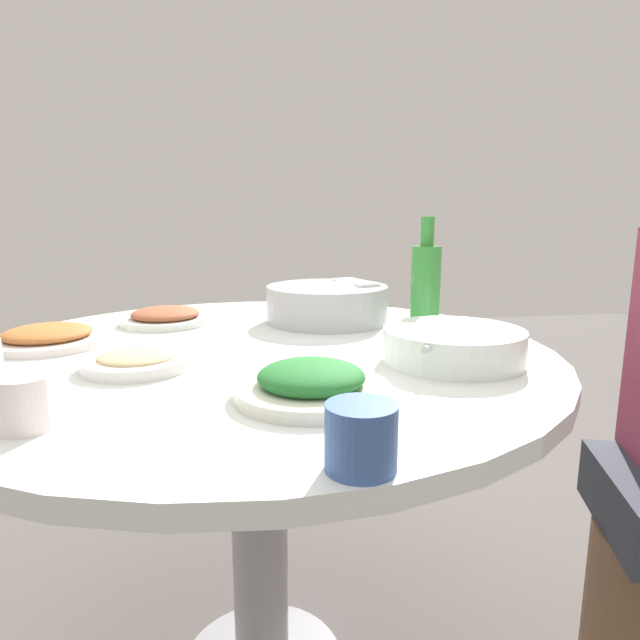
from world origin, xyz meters
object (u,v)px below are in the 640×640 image
Objects in this scene: tea_cup_near at (25,403)px; dish_noodles at (137,360)px; soup_bowl at (453,346)px; green_bottle at (426,284)px; dish_greens at (311,383)px; round_dining_table at (257,408)px; dish_tofu_braise at (48,337)px; rice_bowl at (327,303)px; dish_stirfry at (166,317)px; tea_cup_side at (361,437)px.

dish_noodles is at bearing -109.31° from tea_cup_near.
green_bottle is at bearing -100.05° from soup_bowl.
dish_greens is (0.29, 0.16, -0.01)m from soup_bowl.
tea_cup_near is at bearing 50.80° from round_dining_table.
round_dining_table is at bearing 166.45° from dish_tofu_braise.
dish_tofu_braise is (0.63, 0.15, -0.03)m from rice_bowl.
green_bottle is (-0.22, 0.11, 0.06)m from rice_bowl.
soup_bowl is 1.35× the size of dish_noodles.
rice_bowl is 0.45m from soup_bowl.
dish_noodles is at bearing 22.00° from green_bottle.
green_bottle is 3.73× the size of tea_cup_near.
rice_bowl reaches higher than dish_greens.
dish_stirfry is at bearing -38.41° from soup_bowl.
green_bottle reaches higher than tea_cup_side.
green_bottle is (-0.41, -0.14, 0.24)m from round_dining_table.
tea_cup_near is at bearing 18.07° from soup_bowl.
rice_bowl reaches higher than dish_stirfry.
tea_cup_side is at bearing 124.34° from dish_noodles.
green_bottle reaches higher than soup_bowl.
dish_greens is 0.66m from dish_tofu_braise.
soup_bowl is at bearing -124.32° from tea_cup_side.
tea_cup_near reaches higher than dish_tofu_braise.
soup_bowl reaches higher than dish_greens.
tea_cup_near reaches higher than round_dining_table.
dish_noodles is 0.79× the size of dish_tofu_braise.
tea_cup_near is at bearing 81.74° from dish_stirfry.
dish_noodles reaches higher than round_dining_table.
dish_greens is at bearing 53.22° from green_bottle.
tea_cup_side is (0.27, 0.40, 0.01)m from soup_bowl.
round_dining_table is at bearing -129.20° from tea_cup_near.
dish_tofu_braise is at bearing 40.62° from dish_stirfry.
green_bottle reaches higher than tea_cup_near.
round_dining_table is 0.50m from green_bottle.
soup_bowl is at bearing 161.53° from dish_tofu_braise.
round_dining_table is 5.15× the size of dish_greens.
soup_bowl is 0.32m from green_bottle.
dish_tofu_braise is at bearing -51.70° from tea_cup_side.
green_bottle reaches higher than rice_bowl.
dish_tofu_braise is at bearing 2.71° from green_bottle.
dish_noodles is 0.73× the size of green_bottle.
dish_noodles is 2.72× the size of tea_cup_near.
dish_tofu_braise is at bearing -13.55° from round_dining_table.
green_bottle is 0.78m from tea_cup_side.
dish_greens reaches higher than dish_noodles.
tea_cup_side is (-0.30, 0.85, 0.02)m from dish_stirfry.
dish_tofu_braise is (0.43, -0.10, 0.15)m from round_dining_table.
green_bottle is at bearing -158.00° from dish_noodles.
rice_bowl is at bearing -68.27° from soup_bowl.
round_dining_table is at bearing -152.86° from dish_noodles.
dish_stirfry is 1.12× the size of dish_noodles.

